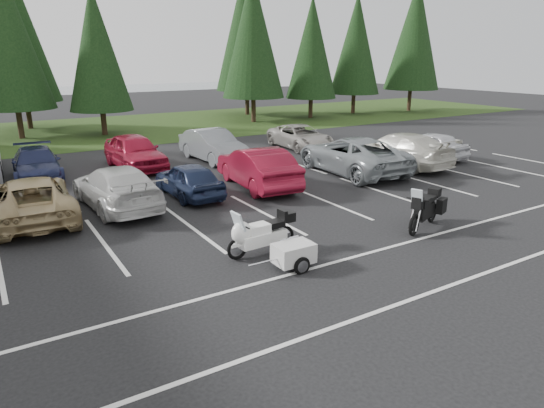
{
  "coord_description": "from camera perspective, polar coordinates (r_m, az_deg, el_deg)",
  "views": [
    {
      "loc": [
        -7.59,
        -12.64,
        5.23
      ],
      "look_at": [
        -0.13,
        -0.5,
        0.84
      ],
      "focal_mm": 32.0,
      "sensor_mm": 36.0,
      "label": 1
    }
  ],
  "objects": [
    {
      "name": "ground",
      "position": [
        15.64,
        -0.55,
        -2.41
      ],
      "size": [
        120.0,
        120.0,
        0.0
      ],
      "primitive_type": "plane",
      "color": "black",
      "rests_on": "ground"
    },
    {
      "name": "grass_strip",
      "position": [
        37.78,
        -19.89,
        8.17
      ],
      "size": [
        80.0,
        16.0,
        0.01
      ],
      "primitive_type": "cube",
      "color": "#1C3310",
      "rests_on": "ground"
    },
    {
      "name": "car_near_3",
      "position": [
        18.04,
        -17.84,
        1.9
      ],
      "size": [
        2.42,
        5.28,
        1.5
      ],
      "primitive_type": "imported",
      "rotation": [
        0.0,
        0.0,
        3.2
      ],
      "color": "beige",
      "rests_on": "ground"
    },
    {
      "name": "car_near_6",
      "position": [
        22.67,
        9.41,
        5.73
      ],
      "size": [
        3.17,
        6.21,
        1.68
      ],
      "primitive_type": "imported",
      "rotation": [
        0.0,
        0.0,
        3.08
      ],
      "color": "gray",
      "rests_on": "ground"
    },
    {
      "name": "conifer_4",
      "position": [
        35.66,
        -28.79,
        17.23
      ],
      "size": [
        4.8,
        4.8,
        11.17
      ],
      "color": "#332316",
      "rests_on": "ground"
    },
    {
      "name": "cargo_trailer",
      "position": [
        12.42,
        2.56,
        -6.1
      ],
      "size": [
        1.46,
        0.83,
        0.67
      ],
      "primitive_type": null,
      "rotation": [
        0.0,
        0.0,
        -0.01
      ],
      "color": "silver",
      "rests_on": "ground"
    },
    {
      "name": "car_near_5",
      "position": [
        19.92,
        -1.75,
        4.34
      ],
      "size": [
        2.22,
        5.16,
        1.65
      ],
      "primitive_type": "imported",
      "rotation": [
        0.0,
        0.0,
        3.04
      ],
      "color": "maroon",
      "rests_on": "ground"
    },
    {
      "name": "conifer_9",
      "position": [
        49.94,
        16.44,
        18.59
      ],
      "size": [
        5.19,
        5.19,
        12.1
      ],
      "color": "#332316",
      "rests_on": "ground"
    },
    {
      "name": "car_near_8",
      "position": [
        27.0,
        18.07,
        6.63
      ],
      "size": [
        1.91,
        4.21,
        1.4
      ],
      "primitive_type": "imported",
      "rotation": [
        0.0,
        0.0,
        3.2
      ],
      "color": "silver",
      "rests_on": "ground"
    },
    {
      "name": "car_far_2",
      "position": [
        24.19,
        -15.84,
        5.97
      ],
      "size": [
        2.15,
        4.89,
        1.64
      ],
      "primitive_type": "imported",
      "rotation": [
        0.0,
        0.0,
        0.04
      ],
      "color": "maroon",
      "rests_on": "ground"
    },
    {
      "name": "conifer_back_c",
      "position": [
        45.02,
        -3.06,
        19.99
      ],
      "size": [
        5.5,
        5.5,
        12.81
      ],
      "color": "#332316",
      "rests_on": "ground"
    },
    {
      "name": "car_near_4",
      "position": [
        18.86,
        -9.78,
        2.87
      ],
      "size": [
        1.68,
        3.95,
        1.33
      ],
      "primitive_type": "imported",
      "rotation": [
        0.0,
        0.0,
        3.17
      ],
      "color": "#18223D",
      "rests_on": "ground"
    },
    {
      "name": "conifer_7",
      "position": [
        42.61,
        4.72,
        17.85
      ],
      "size": [
        4.27,
        4.27,
        9.94
      ],
      "color": "#332316",
      "rests_on": "ground"
    },
    {
      "name": "touring_motorcycle",
      "position": [
        13.21,
        -1.22,
        -3.07
      ],
      "size": [
        2.47,
        0.9,
        1.34
      ],
      "primitive_type": null,
      "rotation": [
        0.0,
        0.0,
        0.07
      ],
      "color": "white",
      "rests_on": "ground"
    },
    {
      "name": "car_near_7",
      "position": [
        24.58,
        14.64,
        6.22
      ],
      "size": [
        2.71,
        5.79,
        1.63
      ],
      "primitive_type": "imported",
      "rotation": [
        0.0,
        0.0,
        3.22
      ],
      "color": "beige",
      "rests_on": "ground"
    },
    {
      "name": "stall_markings",
      "position": [
        17.3,
        -3.97,
        -0.51
      ],
      "size": [
        32.0,
        16.0,
        0.01
      ],
      "primitive_type": "cube",
      "color": "silver",
      "rests_on": "ground"
    },
    {
      "name": "conifer_back_b",
      "position": [
        40.33,
        -27.83,
        17.46
      ],
      "size": [
        4.97,
        4.97,
        11.58
      ],
      "color": "#332316",
      "rests_on": "ground"
    },
    {
      "name": "lake_water",
      "position": [
        68.82,
        -22.26,
        11.53
      ],
      "size": [
        70.0,
        50.0,
        0.02
      ],
      "primitive_type": "cube",
      "color": "slate",
      "rests_on": "ground"
    },
    {
      "name": "conifer_5",
      "position": [
        35.07,
        -19.97,
        16.81
      ],
      "size": [
        4.14,
        4.14,
        9.63
      ],
      "color": "#332316",
      "rests_on": "ground"
    },
    {
      "name": "car_near_2",
      "position": [
        17.71,
        -26.4,
        0.56
      ],
      "size": [
        2.6,
        5.31,
        1.45
      ],
      "primitive_type": "imported",
      "rotation": [
        0.0,
        0.0,
        3.1
      ],
      "color": "#9D875B",
      "rests_on": "ground"
    },
    {
      "name": "conifer_6",
      "position": [
        39.91,
        -2.29,
        19.24
      ],
      "size": [
        4.93,
        4.93,
        11.48
      ],
      "color": "#332316",
      "rests_on": "ground"
    },
    {
      "name": "car_far_1",
      "position": [
        23.54,
        -25.96,
        4.24
      ],
      "size": [
        2.18,
        4.79,
        1.36
      ],
      "primitive_type": "imported",
      "rotation": [
        0.0,
        0.0,
        -0.06
      ],
      "color": "#1B2144",
      "rests_on": "ground"
    },
    {
      "name": "conifer_8",
      "position": [
        46.67,
        9.87,
        18.05
      ],
      "size": [
        4.53,
        4.53,
        10.56
      ],
      "color": "#332316",
      "rests_on": "ground"
    },
    {
      "name": "car_far_3",
      "position": [
        25.12,
        -6.94,
        6.84
      ],
      "size": [
        1.94,
        4.92,
        1.59
      ],
      "primitive_type": "imported",
      "rotation": [
        0.0,
        0.0,
        0.05
      ],
      "color": "slate",
      "rests_on": "ground"
    },
    {
      "name": "car_far_4",
      "position": [
        28.5,
        3.38,
        7.89
      ],
      "size": [
        2.49,
        4.94,
        1.34
      ],
      "primitive_type": "imported",
      "rotation": [
        0.0,
        0.0,
        -0.05
      ],
      "color": "#9F9991",
      "rests_on": "ground"
    },
    {
      "name": "adventure_motorcycle",
      "position": [
        15.76,
        17.5,
        -0.24
      ],
      "size": [
        2.58,
        1.67,
        1.48
      ],
      "primitive_type": null,
      "rotation": [
        0.0,
        0.0,
        0.37
      ],
      "color": "black",
      "rests_on": "ground"
    }
  ]
}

